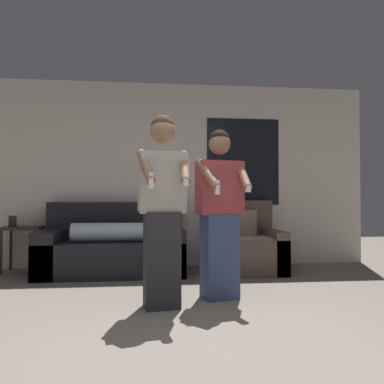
{
  "coord_description": "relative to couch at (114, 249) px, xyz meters",
  "views": [
    {
      "loc": [
        -0.24,
        -2.37,
        0.96
      ],
      "look_at": [
        0.13,
        1.16,
        1.04
      ],
      "focal_mm": 35.0,
      "sensor_mm": 36.0,
      "label": 1
    }
  ],
  "objects": [
    {
      "name": "couch",
      "position": [
        0.0,
        0.0,
        0.0
      ],
      "size": [
        1.85,
        0.93,
        0.94
      ],
      "color": "black",
      "rests_on": "ground_plane"
    },
    {
      "name": "person_left",
      "position": [
        0.6,
        -1.68,
        0.57
      ],
      "size": [
        0.48,
        0.53,
        1.74
      ],
      "color": "#28282D",
      "rests_on": "ground_plane"
    },
    {
      "name": "wall_back",
      "position": [
        0.77,
        0.49,
        1.03
      ],
      "size": [
        5.98,
        0.07,
        2.7
      ],
      "color": "silver",
      "rests_on": "ground_plane"
    },
    {
      "name": "person_right",
      "position": [
        1.18,
        -1.41,
        0.52
      ],
      "size": [
        0.52,
        0.53,
        1.67
      ],
      "color": "#384770",
      "rests_on": "ground_plane"
    },
    {
      "name": "ground_plane",
      "position": [
        0.75,
        -2.69,
        -0.32
      ],
      "size": [
        14.0,
        14.0,
        0.0
      ],
      "primitive_type": "plane",
      "color": "slate"
    },
    {
      "name": "armchair",
      "position": [
        1.75,
        -0.01,
        -0.0
      ],
      "size": [
        0.97,
        0.93,
        0.96
      ],
      "color": "brown",
      "rests_on": "ground_plane"
    },
    {
      "name": "side_table",
      "position": [
        -1.24,
        0.22,
        0.19
      ],
      "size": [
        0.51,
        0.42,
        0.76
      ],
      "color": "#332319",
      "rests_on": "ground_plane"
    }
  ]
}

